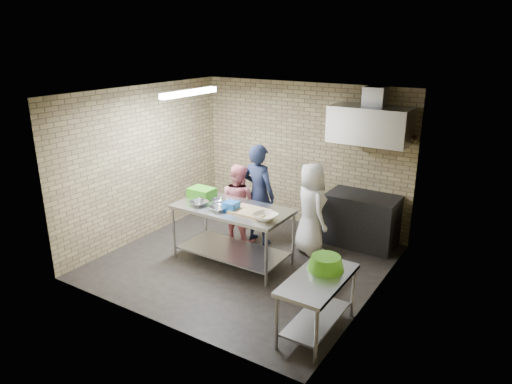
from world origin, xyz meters
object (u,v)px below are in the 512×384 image
blue_tub (231,206)px  green_basin (326,263)px  stove (361,220)px  woman_pink (238,203)px  man_navy (259,194)px  side_counter (317,305)px  green_crate (202,193)px  bottle_red (376,128)px  bottle_green (400,131)px  prep_table (233,235)px  woman_white (311,209)px

blue_tub → green_basin: (1.89, -0.67, -0.16)m
stove → woman_pink: size_ratio=0.85×
man_navy → side_counter: bearing=146.0°
blue_tub → stove: bearing=51.4°
green_basin → green_crate: bearing=161.4°
blue_tub → bottle_red: (1.51, 2.07, 1.04)m
green_basin → bottle_green: size_ratio=3.07×
side_counter → man_navy: (-2.02, 1.90, 0.51)m
bottle_red → prep_table: bearing=-128.4°
prep_table → blue_tub: blue_tub is taller
side_counter → bottle_red: (-0.40, 2.99, 1.65)m
side_counter → stove: 2.79m
bottle_red → woman_white: size_ratio=0.12×
green_basin → bottle_green: bearing=89.6°
prep_table → stove: size_ratio=1.54×
bottle_red → woman_pink: size_ratio=0.13×
side_counter → woman_pink: bearing=143.4°
blue_tub → bottle_red: bearing=53.9°
stove → blue_tub: 2.41m
blue_tub → woman_pink: bearing=118.0°
side_counter → green_crate: size_ratio=2.92×
blue_tub → side_counter: bearing=-25.6°
side_counter → man_navy: size_ratio=0.68×
bottle_red → man_navy: 2.26m
bottle_green → woman_white: 1.91m
prep_table → bottle_red: bearing=51.6°
prep_table → blue_tub: size_ratio=9.00×
bottle_red → woman_pink: 2.67m
stove → prep_table: bearing=-131.2°
side_counter → bottle_green: 3.41m
prep_table → blue_tub: (0.05, -0.10, 0.53)m
side_counter → blue_tub: 2.21m
stove → blue_tub: bearing=-128.6°
bottle_red → woman_white: bottle_red is taller
green_crate → bottle_red: (2.26, 1.85, 1.02)m
green_crate → woman_white: woman_white is taller
stove → green_basin: (0.43, -2.50, 0.38)m
stove → woman_white: (-0.63, -0.74, 0.32)m
green_crate → woman_pink: bearing=63.1°
blue_tub → woman_white: woman_white is taller
stove → green_crate: (-2.21, -1.61, 0.56)m
blue_tub → bottle_green: bearing=47.3°
green_crate → bottle_green: 3.40m
green_crate → man_navy: man_navy is taller
green_basin → bottle_green: 2.98m
stove → woman_pink: (-1.90, -1.00, 0.25)m
green_basin → bottle_red: (-0.38, 2.74, 1.19)m
woman_white → green_basin: bearing=159.1°
stove → green_crate: size_ratio=2.92×
blue_tub → man_navy: bearing=96.0°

